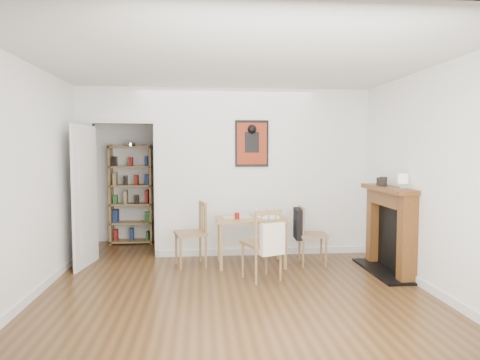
{
  "coord_description": "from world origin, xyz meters",
  "views": [
    {
      "loc": [
        -0.39,
        -5.25,
        1.65
      ],
      "look_at": [
        0.15,
        0.6,
        1.24
      ],
      "focal_mm": 32.0,
      "sensor_mm": 36.0,
      "label": 1
    }
  ],
  "objects": [
    {
      "name": "ceramic_jar_b",
      "position": [
        2.1,
        0.49,
        1.21
      ],
      "size": [
        0.09,
        0.09,
        0.11
      ],
      "primitive_type": "cylinder",
      "color": "black",
      "rests_on": "fireplace"
    },
    {
      "name": "dining_table",
      "position": [
        0.32,
        0.76,
        0.6
      ],
      "size": [
        1.0,
        0.63,
        0.68
      ],
      "color": "#A6884D",
      "rests_on": "ground"
    },
    {
      "name": "placemat",
      "position": [
        0.14,
        0.86,
        0.68
      ],
      "size": [
        0.43,
        0.35,
        0.0
      ],
      "primitive_type": "cube",
      "rotation": [
        0.0,
        0.0,
        0.14
      ],
      "color": "beige",
      "rests_on": "dining_table"
    },
    {
      "name": "chair_left",
      "position": [
        -0.54,
        0.78,
        0.46
      ],
      "size": [
        0.55,
        0.55,
        0.92
      ],
      "color": "olive",
      "rests_on": "ground"
    },
    {
      "name": "chair_front",
      "position": [
        0.38,
        0.06,
        0.46
      ],
      "size": [
        0.59,
        0.62,
        0.91
      ],
      "color": "olive",
      "rests_on": "ground"
    },
    {
      "name": "fireplace",
      "position": [
        2.16,
        0.25,
        0.62
      ],
      "size": [
        0.45,
        1.25,
        1.16
      ],
      "color": "brown",
      "rests_on": "ground"
    },
    {
      "name": "bookshelf",
      "position": [
        -1.62,
        2.4,
        0.86
      ],
      "size": [
        0.73,
        0.29,
        1.74
      ],
      "color": "#A6884D",
      "rests_on": "ground"
    },
    {
      "name": "orange_fruit",
      "position": [
        0.5,
        0.84,
        0.72
      ],
      "size": [
        0.08,
        0.08,
        0.08
      ],
      "primitive_type": "sphere",
      "color": "#F2550C",
      "rests_on": "dining_table"
    },
    {
      "name": "ground",
      "position": [
        0.0,
        0.0,
        0.0
      ],
      "size": [
        5.2,
        5.2,
        0.0
      ],
      "primitive_type": "plane",
      "color": "brown",
      "rests_on": "ground"
    },
    {
      "name": "notebook",
      "position": [
        0.58,
        0.79,
        0.69
      ],
      "size": [
        0.34,
        0.27,
        0.02
      ],
      "primitive_type": "cube",
      "rotation": [
        0.0,
        0.0,
        0.1
      ],
      "color": "white",
      "rests_on": "dining_table"
    },
    {
      "name": "red_glass",
      "position": [
        0.12,
        0.71,
        0.72
      ],
      "size": [
        0.07,
        0.07,
        0.09
      ],
      "primitive_type": "cylinder",
      "color": "maroon",
      "rests_on": "dining_table"
    },
    {
      "name": "ceramic_jar_a",
      "position": [
        2.09,
        0.35,
        1.22
      ],
      "size": [
        0.11,
        0.11,
        0.13
      ],
      "primitive_type": "cylinder",
      "color": "black",
      "rests_on": "fireplace"
    },
    {
      "name": "chair_right",
      "position": [
        1.2,
        0.73,
        0.44
      ],
      "size": [
        0.5,
        0.45,
        0.84
      ],
      "color": "olive",
      "rests_on": "ground"
    },
    {
      "name": "room_shell",
      "position": [
        0.1,
        1.34,
        1.3
      ],
      "size": [
        5.2,
        5.2,
        5.2
      ],
      "color": "white",
      "rests_on": "ground"
    },
    {
      "name": "mantel_lamp",
      "position": [
        2.13,
        -0.13,
        1.28
      ],
      "size": [
        0.12,
        0.12,
        0.2
      ],
      "color": "silver",
      "rests_on": "fireplace"
    }
  ]
}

